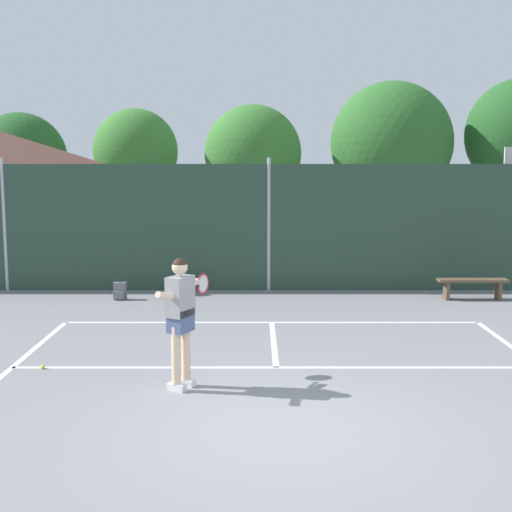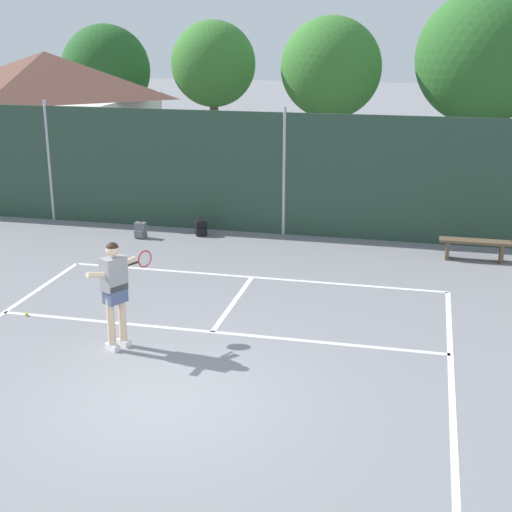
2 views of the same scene
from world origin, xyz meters
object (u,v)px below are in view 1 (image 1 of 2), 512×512
Objects in this scene: tennis_ball at (43,367)px; courtside_bench at (473,284)px; tennis_player at (181,311)px; backpack_black at (185,287)px; backpack_grey at (120,291)px.

courtside_bench reaches higher than tennis_ball.
tennis_player reaches higher than backpack_black.
tennis_ball is 6.16m from backpack_black.
courtside_bench is (6.73, -0.55, 0.17)m from backpack_black.
tennis_ball is at bearing -91.45° from backpack_grey.
backpack_black is 0.29× the size of courtside_bench.
tennis_player is 4.01× the size of backpack_grey.
courtside_bench is (8.31, 5.41, 0.33)m from tennis_ball.
tennis_ball is 0.04× the size of courtside_bench.
backpack_black reaches higher than tennis_ball.
backpack_grey is at bearing 108.47° from tennis_player.
tennis_player is 4.01× the size of backpack_black.
backpack_black is at bearing 175.35° from courtside_bench.
tennis_ball is 0.14× the size of backpack_grey.
backpack_black is at bearing 75.18° from tennis_ball.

